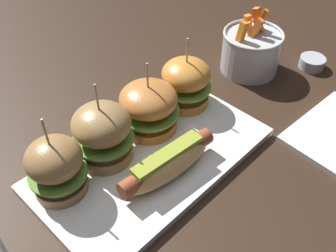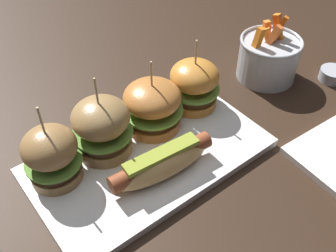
% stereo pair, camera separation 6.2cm
% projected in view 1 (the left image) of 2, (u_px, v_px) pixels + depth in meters
% --- Properties ---
extents(ground_plane, '(3.00, 3.00, 0.00)m').
position_uv_depth(ground_plane, '(152.00, 161.00, 0.63)').
color(ground_plane, black).
extents(platter_main, '(0.38, 0.21, 0.01)m').
position_uv_depth(platter_main, '(152.00, 159.00, 0.63)').
color(platter_main, white).
rests_on(platter_main, ground).
extents(hot_dog, '(0.17, 0.06, 0.05)m').
position_uv_depth(hot_dog, '(168.00, 163.00, 0.58)').
color(hot_dog, tan).
rests_on(hot_dog, platter_main).
extents(slider_far_left, '(0.09, 0.09, 0.14)m').
position_uv_depth(slider_far_left, '(56.00, 167.00, 0.54)').
color(slider_far_left, olive).
rests_on(slider_far_left, platter_main).
extents(slider_center_left, '(0.10, 0.10, 0.14)m').
position_uv_depth(slider_center_left, '(103.00, 133.00, 0.59)').
color(slider_center_left, '#997546').
rests_on(slider_center_left, platter_main).
extents(slider_center_right, '(0.10, 0.10, 0.13)m').
position_uv_depth(slider_center_right, '(149.00, 107.00, 0.64)').
color(slider_center_right, '#B46F33').
rests_on(slider_center_right, platter_main).
extents(slider_far_right, '(0.09, 0.09, 0.13)m').
position_uv_depth(slider_far_right, '(186.00, 82.00, 0.69)').
color(slider_far_right, '#CA8031').
rests_on(slider_far_right, platter_main).
extents(fries_bucket, '(0.12, 0.12, 0.13)m').
position_uv_depth(fries_bucket, '(251.00, 50.00, 0.79)').
color(fries_bucket, '#B7BABF').
rests_on(fries_bucket, ground).
extents(sauce_ramekin, '(0.05, 0.05, 0.02)m').
position_uv_depth(sauce_ramekin, '(312.00, 62.00, 0.82)').
color(sauce_ramekin, '#A8AAB2').
rests_on(sauce_ramekin, ground).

